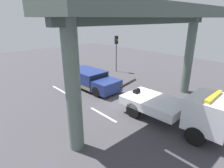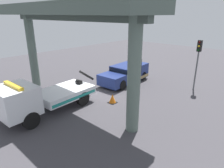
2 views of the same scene
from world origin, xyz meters
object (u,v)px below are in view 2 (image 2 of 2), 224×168
object	(u,v)px
traffic_cone_orange	(112,99)
traffic_light_near	(198,54)
traffic_light_far	(137,80)
tow_truck_white	(39,97)
towed_van_green	(126,74)

from	to	relation	value
traffic_cone_orange	traffic_light_near	bearing A→B (deg)	154.23
traffic_light_near	traffic_light_far	size ratio (longest dim) A/B	1.03
tow_truck_white	traffic_light_near	size ratio (longest dim) A/B	1.76
traffic_light_near	traffic_light_far	world-z (taller)	traffic_light_near
traffic_light_near	traffic_light_far	distance (m)	8.50
traffic_light_near	traffic_light_far	bearing A→B (deg)	0.00
traffic_light_near	traffic_cone_orange	world-z (taller)	traffic_light_near
tow_truck_white	traffic_light_near	world-z (taller)	traffic_light_near
towed_van_green	traffic_light_near	distance (m)	6.42
towed_van_green	traffic_cone_orange	distance (m)	4.87
traffic_light_near	towed_van_green	bearing A→B (deg)	-65.93
towed_van_green	traffic_cone_orange	world-z (taller)	towed_van_green
towed_van_green	traffic_light_far	bearing A→B (deg)	42.27
traffic_light_far	tow_truck_white	bearing A→B (deg)	-63.69
tow_truck_white	towed_van_green	world-z (taller)	tow_truck_white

